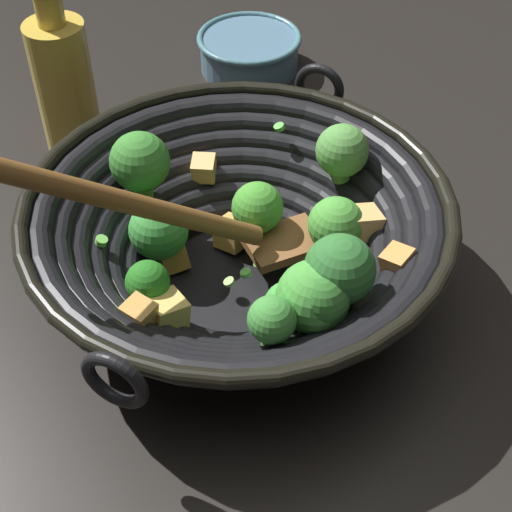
# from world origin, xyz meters

# --- Properties ---
(ground_plane) EXTENTS (4.00, 4.00, 0.00)m
(ground_plane) POSITION_xyz_m (0.00, 0.00, 0.00)
(ground_plane) COLOR black
(wok) EXTENTS (0.38, 0.42, 0.21)m
(wok) POSITION_xyz_m (0.00, -0.00, 0.07)
(wok) COLOR black
(wok) RESTS_ON ground
(cooking_oil_bottle) EXTENTS (0.07, 0.07, 0.20)m
(cooking_oil_bottle) POSITION_xyz_m (-0.27, 0.13, 0.08)
(cooking_oil_bottle) COLOR gold
(cooking_oil_bottle) RESTS_ON ground
(prep_bowl) EXTENTS (0.14, 0.14, 0.05)m
(prep_bowl) POSITION_xyz_m (-0.15, 0.37, 0.03)
(prep_bowl) COLOR slate
(prep_bowl) RESTS_ON ground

